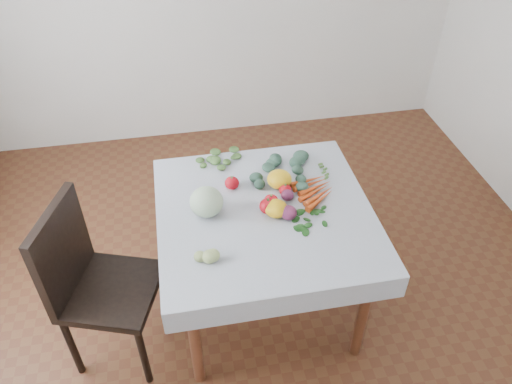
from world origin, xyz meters
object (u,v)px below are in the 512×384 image
carrot_bunch (315,190)px  chair (91,277)px  table (265,225)px  heirloom_back (279,179)px  cabbage (206,202)px

carrot_bunch → chair: bearing=-169.4°
chair → table: bearing=7.9°
chair → carrot_bunch: chair is taller
heirloom_back → carrot_bunch: size_ratio=0.47×
table → cabbage: (-0.30, 0.04, 0.18)m
chair → cabbage: chair is taller
table → cabbage: size_ratio=5.75×
heirloom_back → cabbage: bearing=-160.2°
carrot_bunch → table: bearing=-161.4°
table → carrot_bunch: 0.34m
table → chair: chair is taller
table → carrot_bunch: (0.30, 0.10, 0.12)m
cabbage → heirloom_back: 0.45m
chair → cabbage: bearing=15.1°
table → carrot_bunch: size_ratio=3.40×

